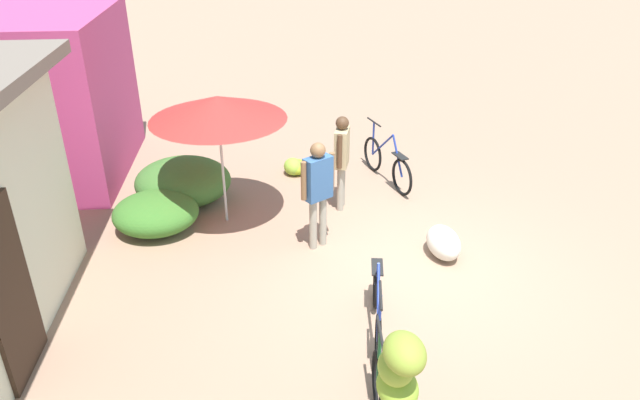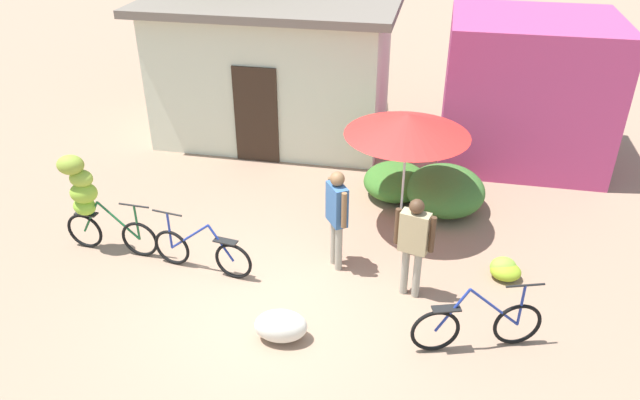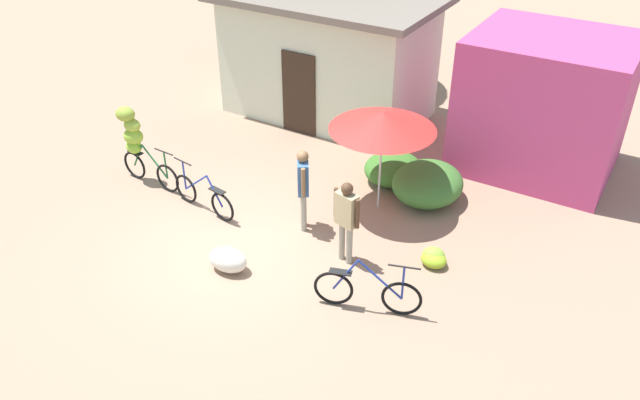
{
  "view_description": "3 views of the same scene",
  "coord_description": "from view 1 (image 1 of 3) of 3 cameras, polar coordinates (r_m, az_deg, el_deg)",
  "views": [
    {
      "loc": [
        -6.68,
        1.78,
        4.67
      ],
      "look_at": [
        -0.19,
        1.23,
        1.26
      ],
      "focal_mm": 33.23,
      "sensor_mm": 36.0,
      "label": 1
    },
    {
      "loc": [
        2.03,
        -6.42,
        5.6
      ],
      "look_at": [
        0.4,
        1.66,
        0.87
      ],
      "focal_mm": 34.04,
      "sensor_mm": 36.0,
      "label": 2
    },
    {
      "loc": [
        6.12,
        -7.11,
        6.93
      ],
      "look_at": [
        1.24,
        0.95,
        0.9
      ],
      "focal_mm": 35.55,
      "sensor_mm": 36.0,
      "label": 3
    }
  ],
  "objects": [
    {
      "name": "person_bystander",
      "position": [
        9.42,
        2.1,
        4.48
      ],
      "size": [
        0.56,
        0.29,
        1.58
      ],
      "color": "gray",
      "rests_on": "ground"
    },
    {
      "name": "bicycle_near_pile",
      "position": [
        7.05,
        5.51,
        -10.39
      ],
      "size": [
        1.65,
        0.3,
        0.94
      ],
      "color": "black",
      "rests_on": "ground"
    },
    {
      "name": "shop_pink",
      "position": [
        11.69,
        -25.59,
        8.96
      ],
      "size": [
        3.2,
        2.8,
        2.89
      ],
      "primitive_type": "cube",
      "color": "#B83E75",
      "rests_on": "ground"
    },
    {
      "name": "bicycle_leftmost",
      "position": [
        5.2,
        7.24,
        -17.61
      ],
      "size": [
        1.6,
        0.41,
        1.67
      ],
      "color": "black",
      "rests_on": "ground"
    },
    {
      "name": "market_umbrella",
      "position": [
        8.79,
        -9.83,
        8.74
      ],
      "size": [
        2.02,
        2.02,
        2.06
      ],
      "color": "beige",
      "rests_on": "ground"
    },
    {
      "name": "banana_pile_on_ground",
      "position": [
        10.95,
        -2.43,
        3.22
      ],
      "size": [
        0.51,
        0.48,
        0.31
      ],
      "color": "#8ABB39",
      "rests_on": "ground"
    },
    {
      "name": "bicycle_center_loaded",
      "position": [
        10.63,
        6.44,
        3.53
      ],
      "size": [
        1.66,
        0.58,
        0.97
      ],
      "color": "black",
      "rests_on": "ground"
    },
    {
      "name": "hedge_bush_front_right",
      "position": [
        10.11,
        -13.05,
        1.75
      ],
      "size": [
        1.4,
        1.58,
        0.75
      ],
      "primitive_type": "ellipsoid",
      "color": "#3D712E",
      "rests_on": "ground"
    },
    {
      "name": "produce_sack",
      "position": [
        8.63,
        11.81,
        -4.04
      ],
      "size": [
        0.75,
        0.52,
        0.44
      ],
      "primitive_type": "ellipsoid",
      "rotation": [
        0.0,
        0.0,
        0.12
      ],
      "color": "silver",
      "rests_on": "ground"
    },
    {
      "name": "ground_plane",
      "position": [
        8.34,
        8.37,
        -6.73
      ],
      "size": [
        60.0,
        60.0,
        0.0
      ],
      "primitive_type": "plane",
      "color": "#987760"
    },
    {
      "name": "hedge_bush_front_left",
      "position": [
        9.4,
        -15.54,
        -1.21
      ],
      "size": [
        1.19,
        1.3,
        0.58
      ],
      "primitive_type": "ellipsoid",
      "color": "#387129",
      "rests_on": "ground"
    },
    {
      "name": "person_vendor",
      "position": [
        8.3,
        -0.2,
        1.45
      ],
      "size": [
        0.39,
        0.5,
        1.64
      ],
      "color": "gray",
      "rests_on": "ground"
    }
  ]
}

